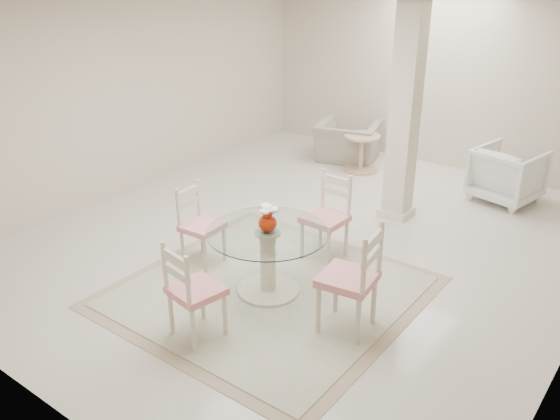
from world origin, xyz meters
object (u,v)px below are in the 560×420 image
Objects in this scene: recliner_taupe at (347,142)px; dining_chair_east at (356,272)px; dining_table at (268,262)px; column at (405,114)px; side_table at (361,154)px; red_vase at (268,219)px; dining_chair_south at (189,285)px; dining_chair_west at (197,219)px; armchair_white at (507,174)px; dining_chair_north at (329,210)px.

dining_chair_east is at bearing 105.86° from recliner_taupe.
recliner_taupe is at bearing 110.28° from dining_table.
side_table is at bearing 135.71° from column.
column is 9.69× the size of red_vase.
red_vase is at bearing -83.37° from dining_chair_south.
dining_chair_south is at bearing 89.79° from recliner_taupe.
dining_chair_east is at bearing -95.54° from dining_chair_west.
dining_chair_west is 1.73× the size of side_table.
armchair_white is at bearing 170.67° from dining_chair_east.
armchair_white is at bearing 73.56° from red_vase.
dining_table is at bearing -91.31° from dining_chair_north.
side_table is (-0.03, 3.64, -0.26)m from dining_chair_west.
dining_chair_east is 4.28m from side_table.
recliner_taupe is (-2.50, 4.03, -0.30)m from dining_chair_east.
dining_chair_west is 1.43m from dining_chair_south.
column is 2.85m from dining_chair_west.
dining_chair_west is at bearing -37.99° from dining_chair_south.
dining_chair_east is at bearing 99.99° from armchair_white.
column reaches higher than recliner_taupe.
dining_chair_east is 2.04m from dining_chair_west.
armchair_white reaches higher than recliner_taupe.
dining_chair_south is 4.81m from side_table.
dining_chair_south is (-0.07, -1.01, -0.28)m from red_vase.
recliner_taupe is at bearing 119.28° from dining_chair_north.
dining_chair_north reaches higher than dining_chair_south.
column is 2.80× the size of recliner_taupe.
column is at bearing 86.00° from red_vase.
dining_chair_south is at bearing -78.35° from side_table.
dining_chair_east is at bearing -2.59° from dining_table.
red_vase is 1.05m from dining_chair_north.
dining_chair_north is (0.06, 1.02, -0.26)m from red_vase.
dining_chair_north is (-0.12, -1.49, -0.78)m from column.
dining_chair_south is 1.09× the size of recliner_taupe.
armchair_white is (0.96, 1.35, -0.97)m from column.
armchair_white is at bearing 54.55° from column.
column is at bearing -169.25° from dining_chair_east.
red_vase is 0.27× the size of dining_chair_south.
column is 2.73× the size of dining_chair_west.
dining_chair_east reaches higher than dining_chair_south.
side_table is (-1.04, 3.69, -0.57)m from red_vase.
dining_chair_west is at bearing -89.59° from side_table.
dining_chair_west is at bearing -136.00° from dining_chair_north.
armchair_white is at bearing 71.15° from dining_chair_north.
dining_chair_west is at bearing 176.98° from red_vase.
dining_chair_east is at bearing -71.62° from column.
dining_table is 1.45× the size of armchair_white.
dining_chair_north is (0.06, 1.02, 0.22)m from dining_table.
column is at bearing 87.48° from dining_chair_north.
dining_chair_east is at bearing -127.87° from dining_chair_south.
armchair_white reaches higher than dining_table.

